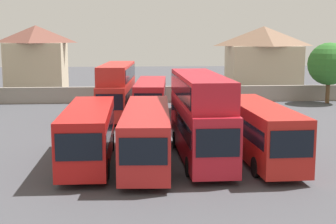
{
  "coord_description": "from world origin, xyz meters",
  "views": [
    {
      "loc": [
        -2.39,
        -28.51,
        7.56
      ],
      "look_at": [
        0.0,
        3.0,
        2.53
      ],
      "focal_mm": 52.21,
      "sensor_mm": 36.0,
      "label": 1
    }
  ],
  "objects_px": {
    "bus_5": "(117,87)",
    "bus_6": "(151,97)",
    "bus_1": "(89,132)",
    "bus_4": "(260,129)",
    "bus_3": "(200,113)",
    "bus_7": "(198,96)",
    "tree_behind_wall": "(329,64)",
    "bus_2": "(147,132)",
    "house_terrace_centre": "(263,58)",
    "house_terrace_left": "(37,59)"
  },
  "relations": [
    {
      "from": "bus_1",
      "to": "bus_2",
      "type": "distance_m",
      "value": 3.4
    },
    {
      "from": "bus_5",
      "to": "bus_6",
      "type": "distance_m",
      "value": 3.28
    },
    {
      "from": "bus_5",
      "to": "bus_7",
      "type": "distance_m",
      "value": 7.54
    },
    {
      "from": "bus_4",
      "to": "bus_5",
      "type": "xyz_separation_m",
      "value": [
        -8.97,
        16.48,
        0.81
      ]
    },
    {
      "from": "bus_4",
      "to": "house_terrace_centre",
      "type": "distance_m",
      "value": 37.91
    },
    {
      "from": "bus_2",
      "to": "bus_7",
      "type": "bearing_deg",
      "value": 165.32
    },
    {
      "from": "bus_5",
      "to": "bus_4",
      "type": "bearing_deg",
      "value": 33.33
    },
    {
      "from": "bus_1",
      "to": "bus_7",
      "type": "height_order",
      "value": "bus_1"
    },
    {
      "from": "bus_5",
      "to": "bus_7",
      "type": "bearing_deg",
      "value": 93.06
    },
    {
      "from": "bus_6",
      "to": "tree_behind_wall",
      "type": "distance_m",
      "value": 21.77
    },
    {
      "from": "bus_1",
      "to": "house_terrace_centre",
      "type": "bearing_deg",
      "value": 151.23
    },
    {
      "from": "tree_behind_wall",
      "to": "bus_2",
      "type": "bearing_deg",
      "value": -130.85
    },
    {
      "from": "bus_3",
      "to": "bus_5",
      "type": "height_order",
      "value": "bus_3"
    },
    {
      "from": "tree_behind_wall",
      "to": "bus_3",
      "type": "bearing_deg",
      "value": -126.79
    },
    {
      "from": "house_terrace_centre",
      "to": "tree_behind_wall",
      "type": "relative_size",
      "value": 1.45
    },
    {
      "from": "bus_1",
      "to": "house_terrace_left",
      "type": "relative_size",
      "value": 1.2
    },
    {
      "from": "bus_2",
      "to": "bus_4",
      "type": "distance_m",
      "value": 6.79
    },
    {
      "from": "bus_7",
      "to": "house_terrace_left",
      "type": "xyz_separation_m",
      "value": [
        -18.09,
        18.58,
        2.55
      ]
    },
    {
      "from": "bus_6",
      "to": "tree_behind_wall",
      "type": "height_order",
      "value": "tree_behind_wall"
    },
    {
      "from": "bus_2",
      "to": "house_terrace_centre",
      "type": "distance_m",
      "value": 40.34
    },
    {
      "from": "bus_1",
      "to": "bus_7",
      "type": "xyz_separation_m",
      "value": [
        8.7,
        16.24,
        -0.05
      ]
    },
    {
      "from": "bus_4",
      "to": "house_terrace_left",
      "type": "xyz_separation_m",
      "value": [
        -19.57,
        34.84,
        2.48
      ]
    },
    {
      "from": "bus_6",
      "to": "bus_2",
      "type": "bearing_deg",
      "value": 1.52
    },
    {
      "from": "bus_2",
      "to": "bus_7",
      "type": "height_order",
      "value": "bus_2"
    },
    {
      "from": "tree_behind_wall",
      "to": "bus_6",
      "type": "bearing_deg",
      "value": -157.34
    },
    {
      "from": "bus_5",
      "to": "bus_6",
      "type": "height_order",
      "value": "bus_5"
    },
    {
      "from": "bus_4",
      "to": "bus_3",
      "type": "bearing_deg",
      "value": -99.67
    },
    {
      "from": "bus_4",
      "to": "tree_behind_wall",
      "type": "xyz_separation_m",
      "value": [
        14.08,
        24.05,
        2.39
      ]
    },
    {
      "from": "bus_6",
      "to": "bus_4",
      "type": "bearing_deg",
      "value": 25.32
    },
    {
      "from": "bus_6",
      "to": "bus_7",
      "type": "relative_size",
      "value": 0.96
    },
    {
      "from": "bus_4",
      "to": "bus_7",
      "type": "bearing_deg",
      "value": -176.53
    },
    {
      "from": "bus_2",
      "to": "bus_4",
      "type": "relative_size",
      "value": 1.11
    },
    {
      "from": "bus_2",
      "to": "bus_4",
      "type": "bearing_deg",
      "value": 94.08
    },
    {
      "from": "bus_7",
      "to": "tree_behind_wall",
      "type": "bearing_deg",
      "value": 119.43
    },
    {
      "from": "bus_1",
      "to": "bus_5",
      "type": "xyz_separation_m",
      "value": [
        1.22,
        16.47,
        0.83
      ]
    },
    {
      "from": "bus_1",
      "to": "bus_3",
      "type": "height_order",
      "value": "bus_3"
    },
    {
      "from": "bus_1",
      "to": "bus_4",
      "type": "bearing_deg",
      "value": 90.23
    },
    {
      "from": "bus_1",
      "to": "bus_4",
      "type": "distance_m",
      "value": 10.18
    },
    {
      "from": "bus_1",
      "to": "bus_7",
      "type": "bearing_deg",
      "value": 152.14
    },
    {
      "from": "bus_5",
      "to": "bus_7",
      "type": "xyz_separation_m",
      "value": [
        7.48,
        -0.22,
        -0.88
      ]
    },
    {
      "from": "bus_2",
      "to": "bus_3",
      "type": "relative_size",
      "value": 1.08
    },
    {
      "from": "bus_2",
      "to": "tree_behind_wall",
      "type": "distance_m",
      "value": 32.01
    },
    {
      "from": "bus_3",
      "to": "bus_5",
      "type": "xyz_separation_m",
      "value": [
        -5.44,
        15.99,
        -0.16
      ]
    },
    {
      "from": "bus_3",
      "to": "bus_7",
      "type": "distance_m",
      "value": 15.93
    },
    {
      "from": "bus_3",
      "to": "house_terrace_left",
      "type": "xyz_separation_m",
      "value": [
        -16.04,
        34.35,
        1.51
      ]
    },
    {
      "from": "bus_1",
      "to": "house_terrace_left",
      "type": "bearing_deg",
      "value": -164.61
    },
    {
      "from": "house_terrace_left",
      "to": "house_terrace_centre",
      "type": "distance_m",
      "value": 29.7
    },
    {
      "from": "bus_6",
      "to": "house_terrace_centre",
      "type": "bearing_deg",
      "value": 147.2
    },
    {
      "from": "bus_3",
      "to": "house_terrace_left",
      "type": "distance_m",
      "value": 37.94
    },
    {
      "from": "bus_2",
      "to": "tree_behind_wall",
      "type": "xyz_separation_m",
      "value": [
        20.87,
        24.14,
        2.46
      ]
    }
  ]
}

